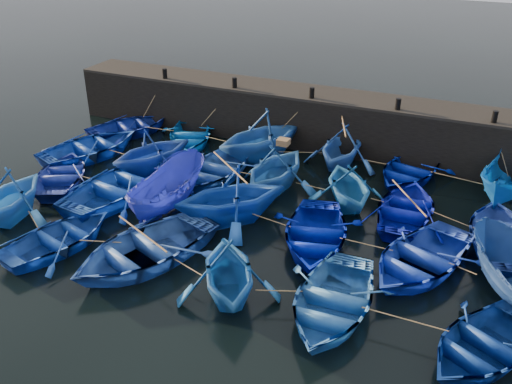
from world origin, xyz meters
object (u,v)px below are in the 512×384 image
at_px(boat_20, 8,196).
at_px(wooden_crate, 283,142).
at_px(boat_8, 215,168).
at_px(boat_0, 130,126).
at_px(boat_13, 63,174).

relative_size(boat_20, wooden_crate, 8.16).
height_order(boat_8, wooden_crate, wooden_crate).
bearing_deg(boat_20, boat_0, 86.02).
bearing_deg(boat_0, boat_8, -172.98).
bearing_deg(boat_13, boat_0, -110.81).
bearing_deg(boat_20, boat_8, 38.99).
xyz_separation_m(boat_8, boat_13, (-5.74, -3.04, -0.06)).
distance_m(boat_0, wooden_crate, 10.15).
distance_m(boat_0, boat_8, 7.03).
height_order(boat_0, boat_13, boat_0).
xyz_separation_m(boat_0, boat_8, (6.41, -2.87, 0.03)).
relative_size(boat_8, wooden_crate, 9.96).
bearing_deg(boat_13, boat_8, -179.46).
bearing_deg(boat_0, wooden_crate, -165.43).
xyz_separation_m(boat_0, boat_13, (0.68, -5.91, -0.02)).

